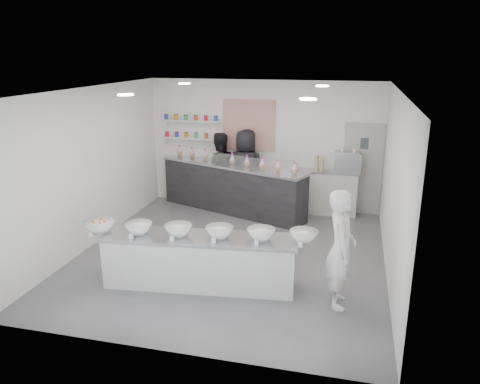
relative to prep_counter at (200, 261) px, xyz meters
name	(u,v)px	position (x,y,z in m)	size (l,w,h in m)	color
floor	(231,255)	(0.19, 1.24, -0.42)	(6.00, 6.00, 0.00)	#515156
ceiling	(230,90)	(0.19, 1.24, 2.58)	(6.00, 6.00, 0.00)	white
back_wall	(263,145)	(0.19, 4.24, 1.08)	(5.50, 5.50, 0.00)	white
left_wall	(91,168)	(-2.56, 1.24, 1.08)	(6.00, 6.00, 0.00)	white
right_wall	(394,187)	(2.94, 1.24, 1.08)	(6.00, 6.00, 0.00)	white
back_door	(362,169)	(2.49, 4.21, 0.63)	(0.88, 0.04, 2.10)	#9D9D9A
pattern_panel	(249,125)	(-0.16, 4.22, 1.53)	(1.25, 0.03, 1.20)	#A12F1E
jar_shelf_lower	(192,138)	(-1.56, 4.14, 1.18)	(1.45, 0.22, 0.04)	silver
jar_shelf_upper	(191,121)	(-1.56, 4.14, 1.60)	(1.45, 0.22, 0.04)	silver
preserve_jars	(191,127)	(-1.56, 4.12, 1.46)	(1.45, 0.10, 0.56)	red
downlight_0	(126,95)	(-1.21, 0.24, 2.56)	(0.24, 0.24, 0.02)	white
downlight_1	(308,99)	(1.59, 0.24, 2.56)	(0.24, 0.24, 0.02)	white
downlight_2	(185,84)	(-1.21, 2.84, 2.56)	(0.24, 0.24, 0.02)	white
downlight_3	(322,86)	(1.59, 2.84, 2.56)	(0.24, 0.24, 0.02)	white
prep_counter	(200,261)	(0.00, 0.00, 0.00)	(3.09, 0.70, 0.84)	beige
back_bar	(232,188)	(-0.41, 3.63, 0.15)	(3.67, 0.67, 1.14)	black
sneeze_guard	(224,160)	(-0.53, 3.33, 0.87)	(3.62, 0.02, 0.31)	white
espresso_ledge	(327,192)	(1.74, 4.02, 0.08)	(1.36, 0.43, 1.01)	beige
espresso_machine	(348,162)	(2.15, 4.02, 0.82)	(0.59, 0.41, 0.45)	#93969E
cup_stacks	(319,164)	(1.53, 4.02, 0.75)	(0.24, 0.24, 0.33)	tan
prep_bowls	(199,231)	(0.00, 0.00, 0.51)	(3.69, 0.54, 0.18)	white
label_cards	(183,247)	(-0.06, -0.54, 0.46)	(3.31, 0.04, 0.07)	white
cookie_bags	(232,159)	(-0.41, 3.63, 0.85)	(3.34, 0.14, 0.26)	#FF83DE
woman_prep	(341,249)	(2.18, -0.06, 0.47)	(0.65, 0.43, 1.78)	silver
staff_left	(219,171)	(-0.80, 3.88, 0.48)	(0.88, 0.69, 1.81)	black
staff_right	(246,170)	(-0.16, 3.88, 0.54)	(0.94, 0.61, 1.92)	black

